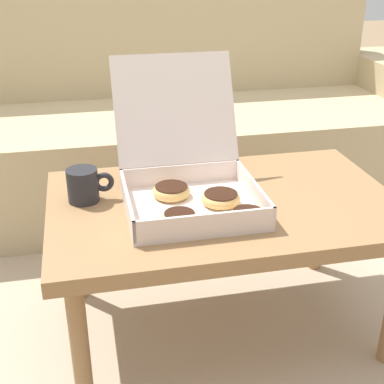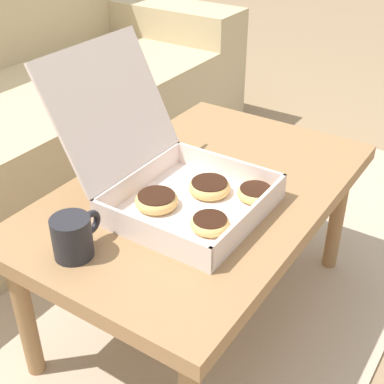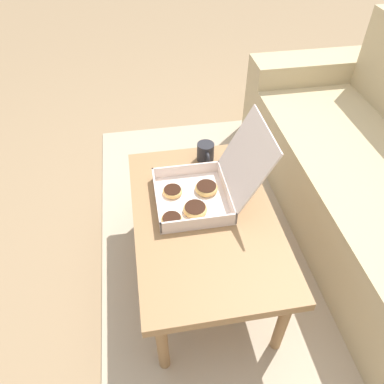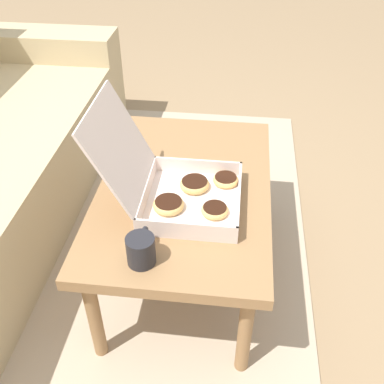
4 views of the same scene
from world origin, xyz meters
TOP-DOWN VIEW (x-y plane):
  - ground_plane at (0.00, 0.00)m, footprint 12.00×12.00m
  - area_rug at (0.00, 0.30)m, footprint 2.58×1.94m
  - couch at (0.00, 0.81)m, footprint 2.46×0.82m
  - coffee_table at (0.00, -0.18)m, footprint 0.93×0.59m
  - pastry_box at (-0.09, -0.17)m, footprint 0.34×0.45m
  - coffee_mug at (-0.36, -0.11)m, footprint 0.12×0.08m

SIDE VIEW (x-z plane):
  - ground_plane at x=0.00m, z-range 0.00..0.00m
  - area_rug at x=0.00m, z-range 0.00..0.01m
  - couch at x=0.00m, z-range -0.15..0.74m
  - coffee_table at x=0.00m, z-range 0.17..0.59m
  - coffee_mug at x=-0.36m, z-range 0.43..0.52m
  - pastry_box at x=-0.09m, z-range 0.32..0.66m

